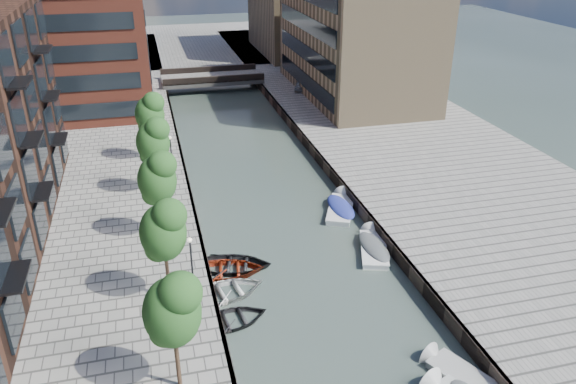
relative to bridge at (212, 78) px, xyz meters
name	(u,v)px	position (x,y,z in m)	size (l,w,h in m)	color
water	(262,186)	(0.00, -32.00, -1.39)	(300.00, 300.00, 0.00)	#38473F
quay_right	(436,163)	(16.00, -32.00, -0.89)	(20.00, 140.00, 1.00)	gray
quay_wall_left	(189,189)	(-6.10, -32.00, -0.89)	(0.25, 140.00, 1.00)	#332823
quay_wall_right	(332,174)	(6.10, -32.00, -0.89)	(0.25, 140.00, 1.00)	#332823
far_closure	(191,45)	(0.00, 28.00, -0.89)	(80.00, 40.00, 1.00)	gray
tan_block_near	(354,35)	(16.00, -10.00, 6.61)	(12.00, 25.00, 14.00)	#A08662
tan_block_far	(297,0)	(16.00, 16.00, 7.61)	(12.00, 20.00, 16.00)	#A08662
bridge	(212,78)	(0.00, 0.00, 0.00)	(13.00, 6.00, 1.30)	gray
tree_2	(172,308)	(-8.50, -54.00, 3.92)	(2.50, 2.50, 5.95)	#382619
tree_3	(163,229)	(-8.50, -47.00, 3.92)	(2.50, 2.50, 5.95)	#382619
tree_4	(157,177)	(-8.50, -40.00, 3.92)	(2.50, 2.50, 5.95)	#382619
tree_5	(153,140)	(-8.50, -33.00, 3.92)	(2.50, 2.50, 5.95)	#382619
tree_6	(149,112)	(-8.50, -26.00, 3.92)	(2.50, 2.50, 5.95)	#382619
lamp_1	(192,264)	(-7.20, -48.00, 2.12)	(0.24, 0.24, 4.12)	black
lamp_2	(171,156)	(-7.20, -32.00, 2.12)	(0.24, 0.24, 4.12)	black
sloop_1	(231,323)	(-5.40, -49.00, -1.39)	(3.04, 4.26, 0.88)	#242326
sloop_2	(226,274)	(-4.96, -44.17, -1.39)	(3.49, 4.88, 1.01)	maroon
sloop_3	(227,295)	(-5.24, -46.41, -1.39)	(3.38, 4.74, 0.98)	silver
sloop_4	(233,269)	(-4.39, -43.68, -1.39)	(3.49, 4.89, 1.01)	black
motorboat_2	(458,375)	(4.67, -55.76, -1.30)	(3.27, 4.70, 1.49)	#B3B2B1
motorboat_3	(341,207)	(5.01, -37.58, -1.18)	(3.72, 5.39, 1.71)	white
motorboat_4	(373,246)	(5.19, -43.63, -1.19)	(3.14, 5.15, 1.63)	white
car	(302,84)	(10.46, -7.05, 0.25)	(1.52, 3.77, 1.29)	#989B9D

